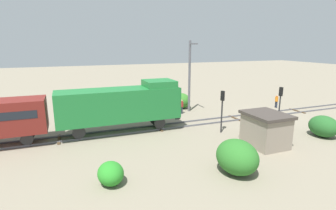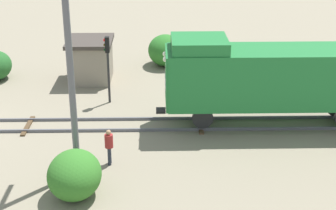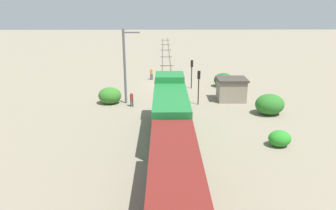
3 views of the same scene
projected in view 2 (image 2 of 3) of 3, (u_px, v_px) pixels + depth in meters
name	position (u px, v px, depth m)	size (l,w,h in m)	color
locomotive	(270.00, 75.00, 26.43)	(2.90, 11.60, 4.60)	#1E7233
traffic_signal_mid	(108.00, 57.00, 29.40)	(0.32, 0.34, 3.97)	#262628
worker_by_signal	(109.00, 144.00, 23.04)	(0.38, 0.38, 1.70)	#262B38
catenary_mast	(71.00, 75.00, 21.00)	(1.94, 0.28, 8.55)	#595960
relay_hut	(91.00, 60.00, 33.68)	(3.50, 2.90, 2.74)	gray
bush_near	(166.00, 50.00, 36.76)	(3.04, 2.49, 2.21)	#2A6E26
bush_far	(75.00, 175.00, 20.58)	(2.65, 2.17, 1.93)	#327326
bush_back	(278.00, 62.00, 35.65)	(1.88, 1.54, 1.37)	#288726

